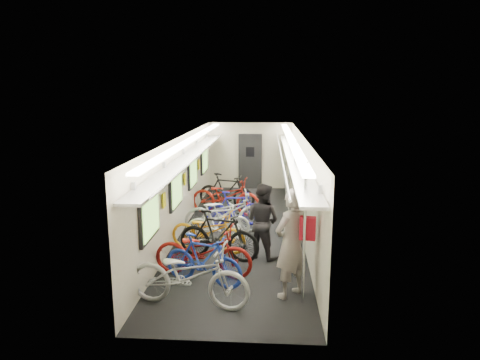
# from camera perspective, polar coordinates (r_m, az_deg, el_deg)

# --- Properties ---
(train_car_shell) EXTENTS (10.00, 10.00, 10.00)m
(train_car_shell) POSITION_cam_1_polar(r_m,az_deg,el_deg) (11.32, -1.38, 2.47)
(train_car_shell) COLOR black
(train_car_shell) RESTS_ON ground
(bicycle_0) EXTENTS (2.13, 1.05, 1.07)m
(bicycle_0) POSITION_cam_1_polar(r_m,az_deg,el_deg) (7.15, -6.79, -12.49)
(bicycle_0) COLOR #A7A6AB
(bicycle_0) RESTS_ON ground
(bicycle_1) EXTENTS (1.64, 0.98, 0.95)m
(bicycle_1) POSITION_cam_1_polar(r_m,az_deg,el_deg) (7.90, -4.95, -10.56)
(bicycle_1) COLOR #1A309D
(bicycle_1) RESTS_ON ground
(bicycle_2) EXTENTS (1.97, 0.92, 1.00)m
(bicycle_2) POSITION_cam_1_polar(r_m,az_deg,el_deg) (8.23, -4.94, -9.45)
(bicycle_2) COLOR maroon
(bicycle_2) RESTS_ON ground
(bicycle_3) EXTENTS (1.84, 0.93, 1.06)m
(bicycle_3) POSITION_cam_1_polar(r_m,az_deg,el_deg) (8.98, -2.88, -7.37)
(bicycle_3) COLOR black
(bicycle_3) RESTS_ON ground
(bicycle_4) EXTENTS (1.85, 1.04, 0.92)m
(bicycle_4) POSITION_cam_1_polar(r_m,az_deg,el_deg) (9.48, -4.27, -6.82)
(bicycle_4) COLOR orange
(bicycle_4) RESTS_ON ground
(bicycle_5) EXTENTS (1.60, 0.84, 0.92)m
(bicycle_5) POSITION_cam_1_polar(r_m,az_deg,el_deg) (10.07, -2.95, -5.67)
(bicycle_5) COLOR silver
(bicycle_5) RESTS_ON ground
(bicycle_6) EXTENTS (2.11, 1.07, 1.06)m
(bicycle_6) POSITION_cam_1_polar(r_m,az_deg,el_deg) (10.65, -1.99, -4.34)
(bicycle_6) COLOR #A6A8AB
(bicycle_6) RESTS_ON ground
(bicycle_7) EXTENTS (1.59, 0.63, 0.93)m
(bicycle_7) POSITION_cam_1_polar(r_m,az_deg,el_deg) (11.24, -0.72, -3.82)
(bicycle_7) COLOR #1D1CA9
(bicycle_7) RESTS_ON ground
(bicycle_8) EXTENTS (2.13, 1.12, 1.07)m
(bicycle_8) POSITION_cam_1_polar(r_m,az_deg,el_deg) (12.28, -1.94, -2.17)
(bicycle_8) COLOR maroon
(bicycle_8) RESTS_ON ground
(bicycle_9) EXTENTS (1.89, 1.07, 1.09)m
(bicycle_9) POSITION_cam_1_polar(r_m,az_deg,el_deg) (12.78, -1.82, -1.55)
(bicycle_9) COLOR black
(bicycle_9) RESTS_ON ground
(passenger_near) EXTENTS (0.82, 0.80, 1.90)m
(passenger_near) POSITION_cam_1_polar(r_m,az_deg,el_deg) (7.33, 6.80, -8.40)
(passenger_near) COLOR gray
(passenger_near) RESTS_ON ground
(passenger_mid) EXTENTS (0.99, 0.93, 1.61)m
(passenger_mid) POSITION_cam_1_polar(r_m,az_deg,el_deg) (9.03, 3.01, -5.45)
(passenger_mid) COLOR black
(passenger_mid) RESTS_ON ground
(backpack) EXTENTS (0.28, 0.18, 0.38)m
(backpack) POSITION_cam_1_polar(r_m,az_deg,el_deg) (7.08, 9.01, -6.37)
(backpack) COLOR #AC1120
(backpack) RESTS_ON passenger_near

